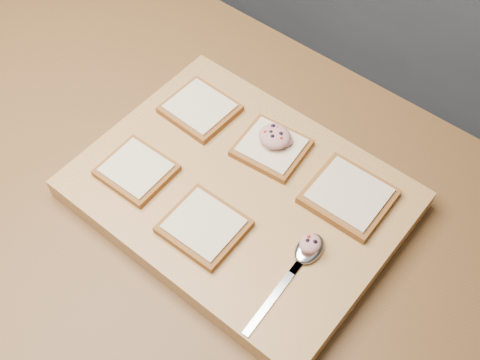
% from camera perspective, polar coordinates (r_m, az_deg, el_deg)
% --- Properties ---
extents(island_counter, '(2.00, 0.80, 0.90)m').
position_cam_1_polar(island_counter, '(1.38, 1.19, -14.18)').
color(island_counter, slate).
rests_on(island_counter, ground).
extents(cutting_board, '(0.50, 0.38, 0.04)m').
position_cam_1_polar(cutting_board, '(0.99, -0.00, -1.36)').
color(cutting_board, tan).
rests_on(cutting_board, island_counter).
extents(bread_far_left, '(0.12, 0.11, 0.02)m').
position_cam_1_polar(bread_far_left, '(1.07, -3.82, 6.77)').
color(bread_far_left, brown).
rests_on(bread_far_left, cutting_board).
extents(bread_far_center, '(0.12, 0.11, 0.02)m').
position_cam_1_polar(bread_far_center, '(1.01, 3.01, 3.10)').
color(bread_far_center, brown).
rests_on(bread_far_center, cutting_board).
extents(bread_far_right, '(0.13, 0.12, 0.02)m').
position_cam_1_polar(bread_far_right, '(0.97, 10.27, -1.48)').
color(bread_far_right, brown).
rests_on(bread_far_right, cutting_board).
extents(bread_near_left, '(0.11, 0.10, 0.02)m').
position_cam_1_polar(bread_near_left, '(0.99, -9.79, 0.94)').
color(bread_near_left, brown).
rests_on(bread_near_left, cutting_board).
extents(bread_near_center, '(0.12, 0.11, 0.02)m').
position_cam_1_polar(bread_near_center, '(0.92, -3.43, -4.38)').
color(bread_near_center, brown).
rests_on(bread_near_center, cutting_board).
extents(tuna_salad_dollop, '(0.05, 0.05, 0.03)m').
position_cam_1_polar(tuna_salad_dollop, '(1.00, 3.31, 4.17)').
color(tuna_salad_dollop, '#D9968B').
rests_on(tuna_salad_dollop, bread_far_center).
extents(spoon, '(0.04, 0.19, 0.01)m').
position_cam_1_polar(spoon, '(0.90, 6.11, -7.14)').
color(spoon, silver).
rests_on(spoon, cutting_board).
extents(spoon_salad, '(0.03, 0.03, 0.02)m').
position_cam_1_polar(spoon_salad, '(0.90, 6.69, -6.00)').
color(spoon_salad, '#D9968B').
rests_on(spoon_salad, spoon).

